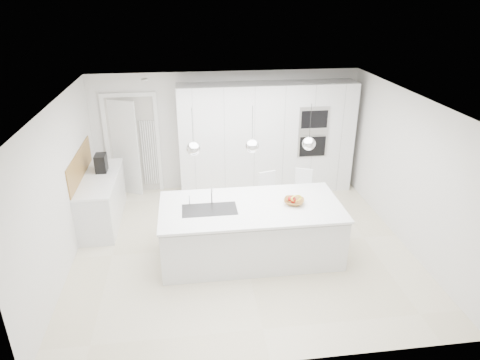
{
  "coord_description": "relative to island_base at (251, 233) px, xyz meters",
  "views": [
    {
      "loc": [
        -0.83,
        -6.1,
        3.99
      ],
      "look_at": [
        0.0,
        0.3,
        1.1
      ],
      "focal_mm": 32.0,
      "sensor_mm": 36.0,
      "label": 1
    }
  ],
  "objects": [
    {
      "name": "fruit_bowl",
      "position": [
        0.68,
        0.02,
        0.51
      ],
      "size": [
        0.41,
        0.41,
        0.08
      ],
      "primitive_type": "imported",
      "rotation": [
        0.0,
        0.0,
        -0.36
      ],
      "color": "#A27330",
      "rests_on": "island_worktop"
    },
    {
      "name": "wall_back",
      "position": [
        -0.1,
        2.8,
        0.82
      ],
      "size": [
        5.5,
        0.0,
        5.5
      ],
      "primitive_type": "plane",
      "rotation": [
        1.57,
        0.0,
        0.0
      ],
      "color": "silver",
      "rests_on": "ground"
    },
    {
      "name": "island_sink",
      "position": [
        -0.65,
        -0.0,
        0.39
      ],
      "size": [
        0.84,
        0.44,
        0.18
      ],
      "primitive_type": null,
      "color": "#3F3F42",
      "rests_on": "island_worktop"
    },
    {
      "name": "left_base_cabinets",
      "position": [
        -2.55,
        1.5,
        0.0
      ],
      "size": [
        0.6,
        1.8,
        0.86
      ],
      "primitive_type": "cube",
      "color": "silver",
      "rests_on": "floor"
    },
    {
      "name": "tall_cabinets",
      "position": [
        0.7,
        2.5,
        0.72
      ],
      "size": [
        3.6,
        0.6,
        2.3
      ],
      "primitive_type": "cube",
      "color": "silver",
      "rests_on": "floor"
    },
    {
      "name": "banana_bunch",
      "position": [
        0.71,
        -0.0,
        0.58
      ],
      "size": [
        0.22,
        0.16,
        0.2
      ],
      "primitive_type": "torus",
      "rotation": [
        1.22,
        0.0,
        0.35
      ],
      "color": "yellow",
      "rests_on": "fruit_bowl"
    },
    {
      "name": "pendant_left",
      "position": [
        -0.85,
        -0.0,
        1.47
      ],
      "size": [
        0.2,
        0.2,
        0.2
      ],
      "primitive_type": "sphere",
      "color": "white",
      "rests_on": "ceiling"
    },
    {
      "name": "apple_a",
      "position": [
        0.66,
        -0.0,
        0.54
      ],
      "size": [
        0.09,
        0.09,
        0.09
      ],
      "primitive_type": "sphere",
      "color": "#A0160F",
      "rests_on": "fruit_bowl"
    },
    {
      "name": "island_worktop",
      "position": [
        0.0,
        0.05,
        0.45
      ],
      "size": [
        2.84,
        1.4,
        0.04
      ],
      "primitive_type": "cube",
      "color": "white",
      "rests_on": "island_base"
    },
    {
      "name": "oven_stack",
      "position": [
        1.6,
        2.19,
        0.92
      ],
      "size": [
        0.62,
        0.04,
        1.05
      ],
      "primitive_type": null,
      "color": "#A5A5A8",
      "rests_on": "tall_cabinets"
    },
    {
      "name": "island_tap",
      "position": [
        -0.6,
        0.2,
        0.62
      ],
      "size": [
        0.02,
        0.02,
        0.3
      ],
      "primitive_type": "cylinder",
      "color": "white",
      "rests_on": "island_worktop"
    },
    {
      "name": "oak_backsplash",
      "position": [
        -2.84,
        1.5,
        0.72
      ],
      "size": [
        0.02,
        1.8,
        0.5
      ],
      "primitive_type": "cube",
      "color": "#A27330",
      "rests_on": "wall_left"
    },
    {
      "name": "floor",
      "position": [
        -0.1,
        0.3,
        -0.43
      ],
      "size": [
        5.5,
        5.5,
        0.0
      ],
      "primitive_type": "plane",
      "color": "beige",
      "rests_on": "ground"
    },
    {
      "name": "ceiling",
      "position": [
        -0.1,
        0.3,
        2.07
      ],
      "size": [
        5.5,
        5.5,
        0.0
      ],
      "primitive_type": "plane",
      "rotation": [
        3.14,
        0.0,
        0.0
      ],
      "color": "white",
      "rests_on": "wall_back"
    },
    {
      "name": "apple_b",
      "position": [
        0.63,
        0.06,
        0.54
      ],
      "size": [
        0.08,
        0.08,
        0.08
      ],
      "primitive_type": "sphere",
      "color": "#A0160F",
      "rests_on": "fruit_bowl"
    },
    {
      "name": "left_worktop",
      "position": [
        -2.55,
        1.5,
        0.45
      ],
      "size": [
        0.62,
        1.82,
        0.04
      ],
      "primitive_type": "cube",
      "color": "white",
      "rests_on": "left_base_cabinets"
    },
    {
      "name": "pendant_mid",
      "position": [
        -0.0,
        -0.0,
        1.47
      ],
      "size": [
        0.2,
        0.2,
        0.2
      ],
      "primitive_type": "sphere",
      "color": "white",
      "rests_on": "ceiling"
    },
    {
      "name": "pendant_right",
      "position": [
        0.85,
        -0.0,
        1.47
      ],
      "size": [
        0.2,
        0.2,
        0.2
      ],
      "primitive_type": "sphere",
      "color": "white",
      "rests_on": "ceiling"
    },
    {
      "name": "doorway_frame",
      "position": [
        -2.05,
        2.77,
        0.59
      ],
      "size": [
        1.11,
        0.08,
        2.13
      ],
      "primitive_type": null,
      "color": "white",
      "rests_on": "floor"
    },
    {
      "name": "radiator",
      "position": [
        -1.73,
        2.76,
        0.42
      ],
      "size": [
        0.32,
        0.04,
        1.4
      ],
      "primitive_type": null,
      "color": "white",
      "rests_on": "floor"
    },
    {
      "name": "apple_c",
      "position": [
        0.67,
        0.06,
        0.54
      ],
      "size": [
        0.08,
        0.08,
        0.08
      ],
      "primitive_type": "sphere",
      "color": "#A0160F",
      "rests_on": "fruit_bowl"
    },
    {
      "name": "bar_stool_left",
      "position": [
        0.46,
        0.99,
        0.07
      ],
      "size": [
        0.44,
        0.53,
        1.0
      ],
      "primitive_type": null,
      "rotation": [
        0.0,
        0.0,
        0.28
      ],
      "color": "white",
      "rests_on": "floor"
    },
    {
      "name": "island_base",
      "position": [
        0.0,
        0.0,
        0.0
      ],
      "size": [
        2.8,
        1.2,
        0.86
      ],
      "primitive_type": "cube",
      "color": "silver",
      "rests_on": "floor"
    },
    {
      "name": "bar_stool_right",
      "position": [
        1.15,
        1.02,
        0.07
      ],
      "size": [
        0.48,
        0.55,
        1.0
      ],
      "primitive_type": null,
      "rotation": [
        0.0,
        0.0,
        -0.41
      ],
      "color": "white",
      "rests_on": "floor"
    },
    {
      "name": "espresso_machine",
      "position": [
        -2.53,
        1.77,
        0.63
      ],
      "size": [
        0.2,
        0.3,
        0.33
      ],
      "primitive_type": "cube",
      "rotation": [
        0.0,
        0.0,
        0.0
      ],
      "color": "black",
      "rests_on": "left_worktop"
    },
    {
      "name": "wall_left",
      "position": [
        -2.85,
        0.3,
        0.82
      ],
      "size": [
        0.0,
        5.0,
        5.0
      ],
      "primitive_type": "plane",
      "rotation": [
        1.57,
        0.0,
        1.57
      ],
      "color": "silver",
      "rests_on": "ground"
    },
    {
      "name": "hallway_door",
      "position": [
        -2.3,
        2.72,
        0.57
      ],
      "size": [
        0.76,
        0.38,
        2.0
      ],
      "primitive_type": "cube",
      "rotation": [
        0.0,
        0.0,
        -0.44
      ],
      "color": "white",
      "rests_on": "floor"
    }
  ]
}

